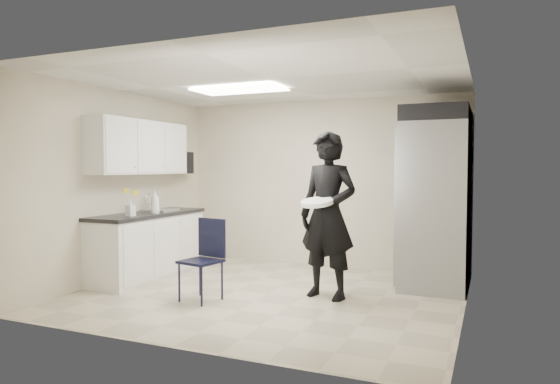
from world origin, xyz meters
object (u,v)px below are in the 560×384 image
at_px(folding_chair, 201,261).
at_px(man_tuxedo, 328,215).
at_px(commercial_fridge, 436,205).
at_px(lower_counter, 148,246).

xyz_separation_m(folding_chair, man_tuxedo, (1.31, 0.71, 0.53)).
bearing_deg(man_tuxedo, folding_chair, -139.12).
bearing_deg(folding_chair, commercial_fridge, 48.75).
bearing_deg(man_tuxedo, lower_counter, -169.69).
height_order(lower_counter, folding_chair, folding_chair).
bearing_deg(lower_counter, folding_chair, -30.47).
height_order(commercial_fridge, folding_chair, commercial_fridge).
bearing_deg(commercial_fridge, lower_counter, -164.12).
relative_size(lower_counter, commercial_fridge, 0.90).
height_order(lower_counter, man_tuxedo, man_tuxedo).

